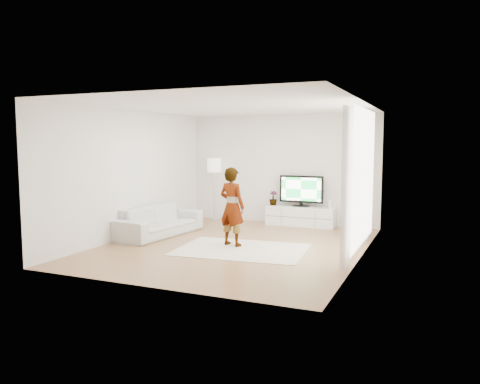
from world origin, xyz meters
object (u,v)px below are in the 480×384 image
at_px(rug, 242,250).
at_px(television, 301,190).
at_px(floor_lamp, 214,168).
at_px(media_console, 301,216).
at_px(sofa, 159,221).
at_px(player, 232,207).

bearing_deg(rug, television, 84.08).
distance_m(television, rug, 3.22).
bearing_deg(floor_lamp, rug, -55.31).
distance_m(media_console, floor_lamp, 2.66).
xyz_separation_m(media_console, television, (0.00, 0.03, 0.66)).
distance_m(media_console, television, 0.67).
bearing_deg(floor_lamp, sofa, -95.11).
bearing_deg(sofa, player, -94.84).
height_order(sofa, floor_lamp, floor_lamp).
bearing_deg(sofa, floor_lamp, 0.25).
bearing_deg(media_console, rug, -95.97).
xyz_separation_m(media_console, sofa, (-2.60, -2.45, 0.09)).
xyz_separation_m(player, floor_lamp, (-1.75, 2.74, 0.60)).
xyz_separation_m(television, sofa, (-2.60, -2.48, -0.58)).
relative_size(player, sofa, 0.70).
relative_size(television, floor_lamp, 0.67).
height_order(television, floor_lamp, floor_lamp).
xyz_separation_m(rug, sofa, (-2.28, 0.60, 0.32)).
xyz_separation_m(television, floor_lamp, (-2.39, -0.09, 0.50)).
bearing_deg(rug, sofa, 165.23).
relative_size(media_console, sofa, 0.76).
bearing_deg(player, rug, 155.56).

